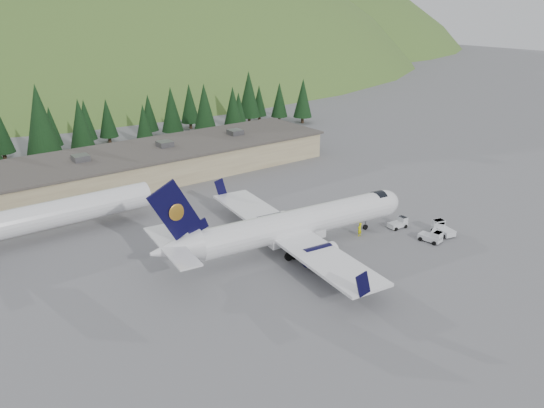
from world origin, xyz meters
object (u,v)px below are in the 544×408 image
(baggage_tug_b, at_px, (399,223))
(baggage_tug_c, at_px, (442,228))
(baggage_tug_a, at_px, (438,230))
(baggage_tug_d, at_px, (432,237))
(terminal_building, at_px, (140,165))
(second_airliner, at_px, (47,215))
(ramp_worker, at_px, (360,229))
(airliner, at_px, (293,225))

(baggage_tug_b, relative_size, baggage_tug_c, 0.81)
(baggage_tug_a, bearing_deg, baggage_tug_d, 174.56)
(baggage_tug_c, xyz_separation_m, terminal_building, (-22.95, 46.45, 1.86))
(baggage_tug_b, xyz_separation_m, terminal_building, (-19.97, 41.53, 1.98))
(second_airliner, height_order, baggage_tug_c, second_airliner)
(baggage_tug_b, xyz_separation_m, ramp_worker, (-6.50, 1.24, 0.32))
(baggage_tug_a, relative_size, baggage_tug_b, 1.13)
(airliner, height_order, baggage_tug_c, airliner)
(baggage_tug_b, height_order, terminal_building, terminal_building)
(baggage_tug_a, xyz_separation_m, baggage_tug_d, (-2.46, -0.88, 0.01))
(baggage_tug_b, bearing_deg, second_airliner, 153.36)
(baggage_tug_c, bearing_deg, baggage_tug_a, 101.29)
(airliner, xyz_separation_m, terminal_building, (-3.97, 37.88, -0.54))
(terminal_building, bearing_deg, baggage_tug_c, -63.71)
(baggage_tug_c, height_order, baggage_tug_d, baggage_tug_c)
(terminal_building, xyz_separation_m, ramp_worker, (13.47, -40.28, -1.66))
(airliner, distance_m, second_airliner, 32.39)
(airliner, distance_m, baggage_tug_a, 20.30)
(airliner, relative_size, baggage_tug_d, 11.39)
(second_airliner, xyz_separation_m, baggage_tug_a, (42.13, -30.43, -2.64))
(baggage_tug_a, relative_size, baggage_tug_d, 1.02)
(baggage_tug_a, distance_m, terminal_building, 51.51)
(second_airliner, relative_size, baggage_tug_b, 9.71)
(baggage_tug_c, distance_m, terminal_building, 51.84)
(second_airliner, relative_size, baggage_tug_d, 8.76)
(terminal_building, bearing_deg, airliner, -84.01)
(baggage_tug_a, xyz_separation_m, terminal_building, (-22.22, 46.43, 1.94))
(baggage_tug_b, relative_size, terminal_building, 0.04)
(airliner, xyz_separation_m, ramp_worker, (9.50, -2.41, -2.20))
(second_airliner, relative_size, ramp_worker, 14.30)
(second_airliner, distance_m, baggage_tug_a, 52.04)
(baggage_tug_c, relative_size, ramp_worker, 1.81)
(baggage_tug_d, bearing_deg, baggage_tug_b, 167.14)
(airliner, distance_m, ramp_worker, 10.05)
(airliner, xyz_separation_m, baggage_tug_d, (15.79, -9.43, -2.46))
(baggage_tug_b, height_order, baggage_tug_c, baggage_tug_c)
(baggage_tug_a, distance_m, baggage_tug_d, 2.61)
(baggage_tug_c, bearing_deg, baggage_tug_b, 44.01)
(second_airliner, bearing_deg, airliner, -42.48)
(airliner, xyz_separation_m, baggage_tug_c, (18.97, -8.57, -2.39))
(baggage_tug_d, bearing_deg, baggage_tug_c, 94.38)
(baggage_tug_b, distance_m, terminal_building, 46.12)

